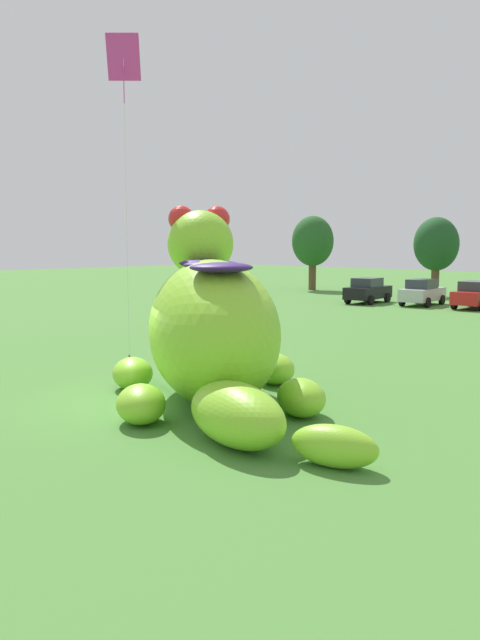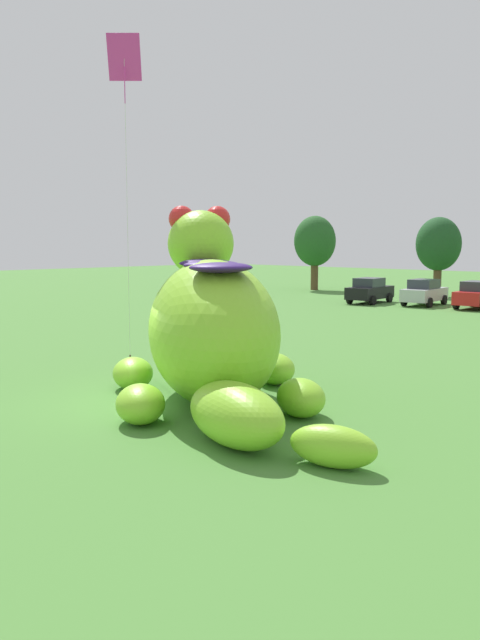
{
  "view_description": "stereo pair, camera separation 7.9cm",
  "coord_description": "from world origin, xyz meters",
  "views": [
    {
      "loc": [
        13.34,
        -9.98,
        4.09
      ],
      "look_at": [
        1.21,
        2.39,
        2.04
      ],
      "focal_mm": 36.75,
      "sensor_mm": 36.0,
      "label": 1
    },
    {
      "loc": [
        13.4,
        -9.92,
        4.09
      ],
      "look_at": [
        1.21,
        2.39,
        2.04
      ],
      "focal_mm": 36.75,
      "sensor_mm": 36.0,
      "label": 2
    }
  ],
  "objects": [
    {
      "name": "tree_left",
      "position": [
        -11.18,
        36.46,
        3.95
      ],
      "size": [
        3.4,
        3.4,
        6.04
      ],
      "color": "brown",
      "rests_on": "ground"
    },
    {
      "name": "car_black",
      "position": [
        -11.58,
        27.85,
        0.86
      ],
      "size": [
        2.32,
        4.28,
        1.72
      ],
      "color": "black",
      "rests_on": "ground"
    },
    {
      "name": "tethered_flying_kite",
      "position": [
        -5.41,
        3.54,
        10.07
      ],
      "size": [
        1.13,
        1.13,
        10.99
      ],
      "color": "brown",
      "rests_on": "ground"
    },
    {
      "name": "ground_plane",
      "position": [
        0.0,
        0.0,
        0.0
      ],
      "size": [
        160.0,
        160.0,
        0.0
      ],
      "primitive_type": "plane",
      "color": "#4C8438"
    },
    {
      "name": "spectator_mid_field",
      "position": [
        -5.02,
        6.58,
        0.85
      ],
      "size": [
        0.38,
        0.26,
        1.71
      ],
      "color": "#726656",
      "rests_on": "ground"
    },
    {
      "name": "car_red",
      "position": [
        -4.63,
        29.34,
        0.86
      ],
      "size": [
        2.15,
        4.21,
        1.72
      ],
      "color": "red",
      "rests_on": "ground"
    },
    {
      "name": "car_silver",
      "position": [
        -8.1,
        28.96,
        0.86
      ],
      "size": [
        2.33,
        4.28,
        1.72
      ],
      "color": "#B7BABF",
      "rests_on": "ground"
    },
    {
      "name": "tree_far_left",
      "position": [
        -22.13,
        35.18,
        4.19
      ],
      "size": [
        3.61,
        3.61,
        6.41
      ],
      "color": "brown",
      "rests_on": "ground"
    },
    {
      "name": "giant_inflatable_creature",
      "position": [
        1.23,
        1.39,
        1.89
      ],
      "size": [
        9.83,
        7.11,
        5.18
      ],
      "color": "#8CD12D",
      "rests_on": "ground"
    },
    {
      "name": "spectator_near_inflatable",
      "position": [
        -11.57,
        10.59,
        0.85
      ],
      "size": [
        0.38,
        0.26,
        1.71
      ],
      "color": "#726656",
      "rests_on": "ground"
    }
  ]
}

